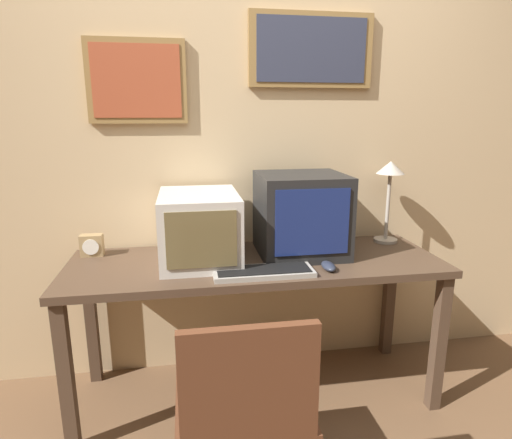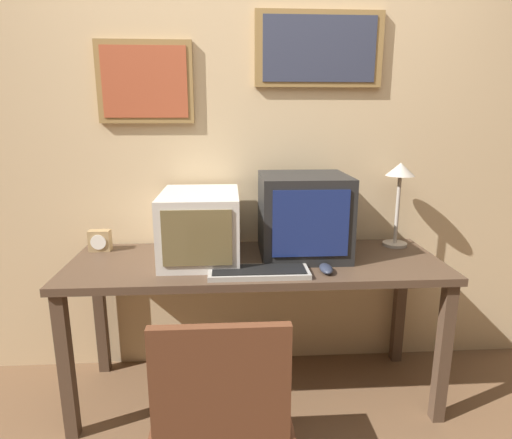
{
  "view_description": "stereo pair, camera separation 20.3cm",
  "coord_description": "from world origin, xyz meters",
  "px_view_note": "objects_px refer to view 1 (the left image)",
  "views": [
    {
      "loc": [
        -0.33,
        -0.85,
        1.42
      ],
      "look_at": [
        0.0,
        1.1,
        0.94
      ],
      "focal_mm": 30.0,
      "sensor_mm": 36.0,
      "label": 1
    },
    {
      "loc": [
        -0.12,
        -0.88,
        1.42
      ],
      "look_at": [
        0.0,
        1.1,
        0.94
      ],
      "focal_mm": 30.0,
      "sensor_mm": 36.0,
      "label": 2
    }
  ],
  "objects_px": {
    "desk_clock": "(92,245)",
    "desk_lamp": "(390,181)",
    "monitor_left": "(199,227)",
    "mouse_near_keyboard": "(328,266)",
    "monitor_right": "(301,214)",
    "keyboard_main": "(264,272)",
    "office_chair": "(243,429)"
  },
  "relations": [
    {
      "from": "mouse_near_keyboard",
      "to": "office_chair",
      "type": "xyz_separation_m",
      "value": [
        -0.46,
        -0.49,
        -0.4
      ]
    },
    {
      "from": "mouse_near_keyboard",
      "to": "desk_lamp",
      "type": "distance_m",
      "value": 0.68
    },
    {
      "from": "desk_lamp",
      "to": "office_chair",
      "type": "bearing_deg",
      "value": -136.69
    },
    {
      "from": "monitor_right",
      "to": "desk_lamp",
      "type": "relative_size",
      "value": 0.95
    },
    {
      "from": "keyboard_main",
      "to": "office_chair",
      "type": "distance_m",
      "value": 0.65
    },
    {
      "from": "mouse_near_keyboard",
      "to": "desk_clock",
      "type": "bearing_deg",
      "value": 160.66
    },
    {
      "from": "mouse_near_keyboard",
      "to": "desk_clock",
      "type": "relative_size",
      "value": 1.08
    },
    {
      "from": "mouse_near_keyboard",
      "to": "desk_lamp",
      "type": "relative_size",
      "value": 0.26
    },
    {
      "from": "monitor_left",
      "to": "desk_lamp",
      "type": "bearing_deg",
      "value": 7.87
    },
    {
      "from": "desk_lamp",
      "to": "monitor_left",
      "type": "bearing_deg",
      "value": -172.13
    },
    {
      "from": "desk_clock",
      "to": "desk_lamp",
      "type": "xyz_separation_m",
      "value": [
        1.56,
        -0.01,
        0.29
      ]
    },
    {
      "from": "office_chair",
      "to": "mouse_near_keyboard",
      "type": "bearing_deg",
      "value": 46.74
    },
    {
      "from": "desk_clock",
      "to": "desk_lamp",
      "type": "bearing_deg",
      "value": -0.28
    },
    {
      "from": "desk_lamp",
      "to": "monitor_right",
      "type": "bearing_deg",
      "value": -167.2
    },
    {
      "from": "mouse_near_keyboard",
      "to": "keyboard_main",
      "type": "bearing_deg",
      "value": -178.46
    },
    {
      "from": "monitor_left",
      "to": "keyboard_main",
      "type": "xyz_separation_m",
      "value": [
        0.27,
        -0.24,
        -0.15
      ]
    },
    {
      "from": "desk_clock",
      "to": "office_chair",
      "type": "xyz_separation_m",
      "value": [
        0.64,
        -0.88,
        -0.44
      ]
    },
    {
      "from": "monitor_left",
      "to": "monitor_right",
      "type": "bearing_deg",
      "value": 2.65
    },
    {
      "from": "monitor_right",
      "to": "desk_lamp",
      "type": "distance_m",
      "value": 0.56
    },
    {
      "from": "desk_clock",
      "to": "office_chair",
      "type": "distance_m",
      "value": 1.17
    },
    {
      "from": "monitor_left",
      "to": "monitor_right",
      "type": "xyz_separation_m",
      "value": [
        0.51,
        0.02,
        0.04
      ]
    },
    {
      "from": "keyboard_main",
      "to": "desk_clock",
      "type": "xyz_separation_m",
      "value": [
        -0.8,
        0.39,
        0.04
      ]
    },
    {
      "from": "mouse_near_keyboard",
      "to": "monitor_right",
      "type": "bearing_deg",
      "value": 103.76
    },
    {
      "from": "desk_clock",
      "to": "monitor_right",
      "type": "bearing_deg",
      "value": -6.96
    },
    {
      "from": "monitor_right",
      "to": "office_chair",
      "type": "height_order",
      "value": "monitor_right"
    },
    {
      "from": "keyboard_main",
      "to": "office_chair",
      "type": "bearing_deg",
      "value": -108.69
    },
    {
      "from": "monitor_right",
      "to": "desk_lamp",
      "type": "bearing_deg",
      "value": 12.8
    },
    {
      "from": "desk_lamp",
      "to": "office_chair",
      "type": "xyz_separation_m",
      "value": [
        -0.92,
        -0.87,
        -0.73
      ]
    },
    {
      "from": "monitor_right",
      "to": "desk_clock",
      "type": "bearing_deg",
      "value": 173.04
    },
    {
      "from": "monitor_left",
      "to": "mouse_near_keyboard",
      "type": "bearing_deg",
      "value": -22.52
    },
    {
      "from": "keyboard_main",
      "to": "monitor_right",
      "type": "bearing_deg",
      "value": 48.71
    },
    {
      "from": "mouse_near_keyboard",
      "to": "office_chair",
      "type": "distance_m",
      "value": 0.78
    }
  ]
}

